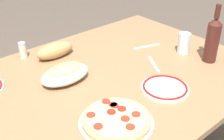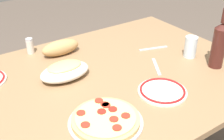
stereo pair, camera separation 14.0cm
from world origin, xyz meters
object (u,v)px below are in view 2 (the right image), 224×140
at_px(bread_loaf, 61,48).
at_px(spice_shaker, 30,46).
at_px(dining_table, 112,93).
at_px(pepperoni_pizza, 106,120).
at_px(side_plate_far, 162,91).
at_px(water_glass, 191,47).
at_px(wine_bottle, 219,44).
at_px(baked_pasta_dish, 65,71).

xyz_separation_m(bread_loaf, spice_shaker, (-0.13, 0.11, 0.00)).
distance_m(dining_table, spice_shaker, 0.53).
xyz_separation_m(dining_table, pepperoni_pizza, (-0.22, -0.27, 0.11)).
relative_size(pepperoni_pizza, side_plate_far, 1.33).
relative_size(water_glass, bread_loaf, 0.54).
bearing_deg(wine_bottle, pepperoni_pizza, -175.69).
distance_m(water_glass, spice_shaker, 0.87).
bearing_deg(spice_shaker, side_plate_far, -64.50).
xyz_separation_m(water_glass, side_plate_far, (-0.36, -0.17, -0.05)).
xyz_separation_m(water_glass, bread_loaf, (-0.56, 0.42, -0.02)).
distance_m(pepperoni_pizza, bread_loaf, 0.63).
height_order(baked_pasta_dish, water_glass, water_glass).
bearing_deg(wine_bottle, spice_shaker, 136.89).
distance_m(pepperoni_pizza, water_glass, 0.71).
xyz_separation_m(pepperoni_pizza, wine_bottle, (0.70, 0.05, 0.11)).
bearing_deg(pepperoni_pizza, wine_bottle, 4.31).
xyz_separation_m(dining_table, wine_bottle, (0.48, -0.22, 0.22)).
bearing_deg(spice_shaker, water_glass, -37.20).
relative_size(wine_bottle, side_plate_far, 1.41).
bearing_deg(dining_table, wine_bottle, -24.48).
height_order(pepperoni_pizza, water_glass, water_glass).
relative_size(dining_table, pepperoni_pizza, 4.96).
height_order(water_glass, spice_shaker, water_glass).
height_order(dining_table, bread_loaf, bread_loaf).
relative_size(wine_bottle, spice_shaker, 3.49).
bearing_deg(bread_loaf, wine_bottle, -43.82).
bearing_deg(side_plate_far, water_glass, 25.86).
relative_size(wine_bottle, bread_loaf, 1.43).
bearing_deg(spice_shaker, baked_pasta_dish, -83.85).
height_order(water_glass, bread_loaf, water_glass).
xyz_separation_m(pepperoni_pizza, baked_pasta_dish, (0.02, 0.38, 0.03)).
distance_m(baked_pasta_dish, bread_loaf, 0.26).
relative_size(dining_table, wine_bottle, 4.68).
bearing_deg(pepperoni_pizza, side_plate_far, 4.95).
relative_size(dining_table, water_glass, 12.43).
height_order(wine_bottle, bread_loaf, wine_bottle).
distance_m(dining_table, baked_pasta_dish, 0.26).
height_order(pepperoni_pizza, bread_loaf, bread_loaf).
height_order(pepperoni_pizza, wine_bottle, wine_bottle).
distance_m(dining_table, bread_loaf, 0.39).
xyz_separation_m(dining_table, side_plate_far, (0.10, -0.25, 0.11)).
distance_m(water_glass, side_plate_far, 0.40).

